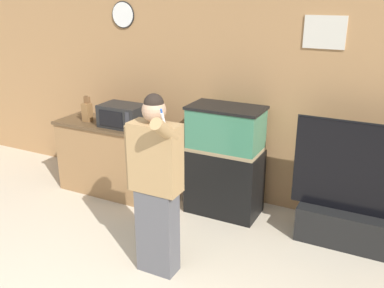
% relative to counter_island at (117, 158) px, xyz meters
% --- Properties ---
extents(wall_back_paneled, '(10.00, 0.08, 2.60)m').
position_rel_counter_island_xyz_m(wall_back_paneled, '(1.18, 0.58, 0.85)').
color(wall_back_paneled, '#A87A4C').
rests_on(wall_back_paneled, ground_plane).
extents(counter_island, '(1.51, 0.57, 0.91)m').
position_rel_counter_island_xyz_m(counter_island, '(0.00, 0.00, 0.00)').
color(counter_island, olive).
rests_on(counter_island, ground_plane).
extents(microwave, '(0.52, 0.36, 0.26)m').
position_rel_counter_island_xyz_m(microwave, '(0.15, -0.03, 0.58)').
color(microwave, black).
rests_on(microwave, counter_island).
extents(knife_block, '(0.10, 0.10, 0.32)m').
position_rel_counter_island_xyz_m(knife_block, '(-0.37, -0.05, 0.58)').
color(knife_block, brown).
rests_on(knife_block, counter_island).
extents(aquarium_on_stand, '(0.82, 0.47, 1.26)m').
position_rel_counter_island_xyz_m(aquarium_on_stand, '(1.40, 0.14, 0.17)').
color(aquarium_on_stand, black).
rests_on(aquarium_on_stand, ground_plane).
extents(tv_on_stand, '(1.24, 0.40, 1.28)m').
position_rel_counter_island_xyz_m(tv_on_stand, '(2.79, 0.09, -0.09)').
color(tv_on_stand, black).
rests_on(tv_on_stand, ground_plane).
extents(person_standing, '(0.52, 0.39, 1.65)m').
position_rel_counter_island_xyz_m(person_standing, '(1.29, -1.16, 0.41)').
color(person_standing, '#515156').
rests_on(person_standing, ground_plane).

